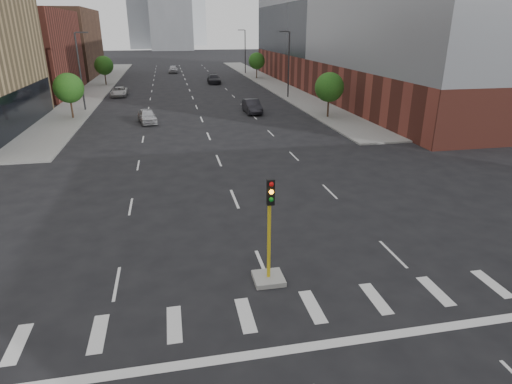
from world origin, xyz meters
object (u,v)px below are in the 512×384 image
object	(u,v)px
median_traffic_signal	(269,260)
car_near_left	(147,116)
car_mid_right	(252,106)
car_deep_right	(214,79)
car_distant	(173,69)
car_far_left	(119,92)

from	to	relation	value
median_traffic_signal	car_near_left	xyz separation A→B (m)	(-5.81, 32.31, -0.24)
car_near_left	car_mid_right	bearing A→B (deg)	5.51
car_deep_right	car_near_left	bearing A→B (deg)	-106.46
median_traffic_signal	car_near_left	distance (m)	32.82
car_near_left	car_mid_right	xyz separation A→B (m)	(12.01, 3.31, 0.06)
median_traffic_signal	car_mid_right	bearing A→B (deg)	80.12
median_traffic_signal	car_distant	distance (m)	86.33
car_near_left	car_distant	bearing A→B (deg)	75.97
car_near_left	car_far_left	size ratio (longest dim) A/B	0.89
median_traffic_signal	car_far_left	xyz separation A→B (m)	(-10.50, 52.45, -0.30)
car_mid_right	median_traffic_signal	bearing A→B (deg)	-101.02
car_near_left	car_deep_right	xyz separation A→B (m)	(10.64, 32.75, 0.05)
car_mid_right	car_near_left	bearing A→B (deg)	-165.73
car_deep_right	car_distant	world-z (taller)	car_distant
car_near_left	car_mid_right	size ratio (longest dim) A/B	0.90
car_far_left	car_distant	world-z (taller)	car_distant
median_traffic_signal	car_near_left	size ratio (longest dim) A/B	1.02
car_far_left	car_distant	size ratio (longest dim) A/B	0.99
car_far_left	car_deep_right	xyz separation A→B (m)	(15.34, 12.60, 0.12)
car_far_left	car_distant	bearing A→B (deg)	76.14
car_near_left	car_deep_right	bearing A→B (deg)	62.09
median_traffic_signal	car_distant	size ratio (longest dim) A/B	0.90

